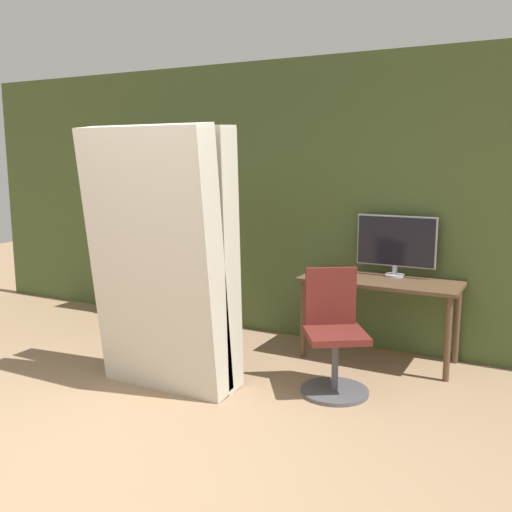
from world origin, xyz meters
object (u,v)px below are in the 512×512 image
Objects in this scene: mattress_near at (156,263)px; mattress_far at (174,258)px; monitor at (396,243)px; office_chair at (334,343)px; bookshelf at (147,239)px.

mattress_far is (0.00, 0.23, -0.00)m from mattress_near.
monitor is 0.75× the size of office_chair.
mattress_near reaches higher than bookshelf.
mattress_near is (-1.37, -1.66, -0.03)m from monitor.
mattress_near is 0.23m from mattress_far.
bookshelf is at bearing 130.11° from mattress_near.
monitor is 0.35× the size of mattress_near.
monitor is 2.77m from bookshelf.
monitor is at bearing 79.45° from office_chair.
bookshelf reaches higher than monitor.
mattress_far reaches higher than office_chair.
mattress_near reaches higher than office_chair.
bookshelf is 2.17m from mattress_near.
office_chair is 2.81m from bookshelf.
mattress_far is at bearing -161.01° from office_chair.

